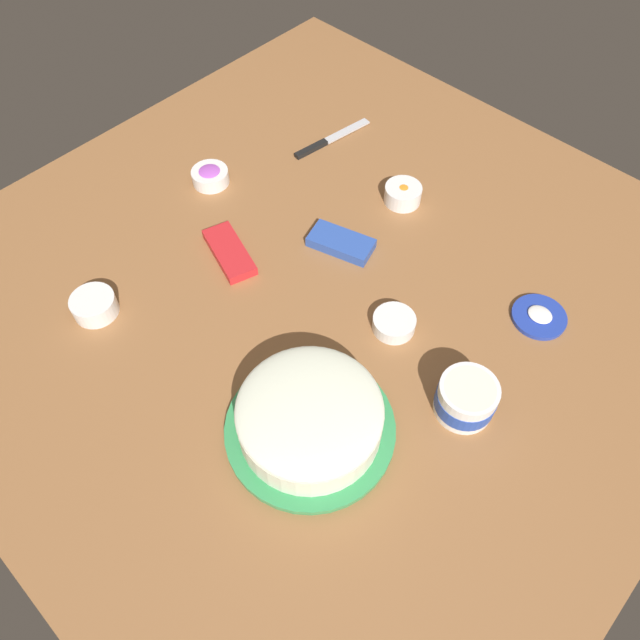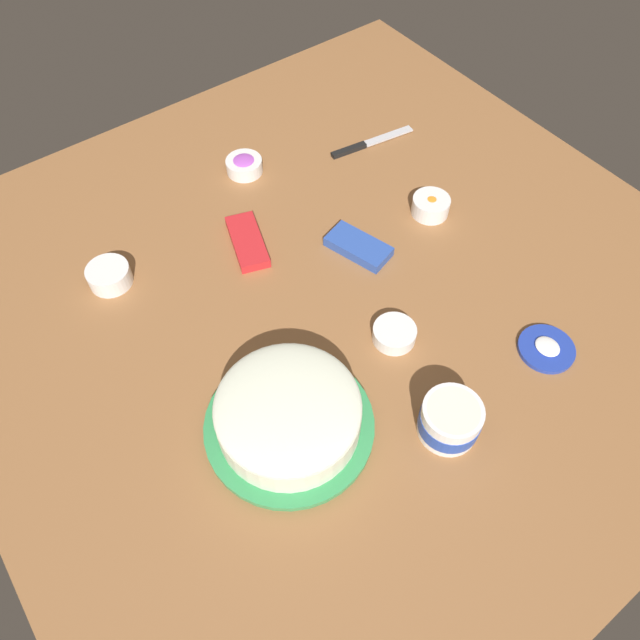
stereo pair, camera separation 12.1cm
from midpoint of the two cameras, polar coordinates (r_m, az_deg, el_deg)
The scene contains 11 objects.
ground_plane at distance 1.31m, azimuth -2.22°, elevation 3.20°, with size 1.54×1.54×0.00m, color #936038.
frosted_cake at distance 1.08m, azimuth -4.18°, elevation -9.46°, with size 0.31×0.31×0.10m.
frosting_tub at distance 1.13m, azimuth 10.56°, elevation -7.43°, with size 0.11×0.11×0.08m.
frosting_tub_lid at distance 1.30m, azimuth 17.39°, elevation 0.13°, with size 0.11×0.11×0.02m.
spreading_knife at distance 1.63m, azimuth -1.63°, elevation 16.25°, with size 0.05×0.24×0.01m.
sprinkle_bowl_orange at distance 1.47m, azimuth 5.41°, elevation 11.59°, with size 0.09×0.09×0.04m.
sprinkle_bowl_blue at distance 1.35m, azimuth -22.85°, elevation 1.16°, with size 0.09×0.09×0.04m.
sprinkle_bowl_yellow at distance 1.23m, azimuth 4.17°, elevation -0.47°, with size 0.09×0.09×0.03m.
sprinkle_bowl_rainbow at distance 1.55m, azimuth -12.51°, elevation 12.93°, with size 0.09×0.09×0.04m.
candy_box_lower at distance 1.37m, azimuth -0.55°, elevation 7.08°, with size 0.14×0.07×0.02m, color #2D51B2.
candy_box_upper at distance 1.37m, azimuth -10.99°, elevation 6.09°, with size 0.16×0.07×0.02m, color red.
Camera 1 is at (0.56, -0.60, 1.02)m, focal length 34.18 mm.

